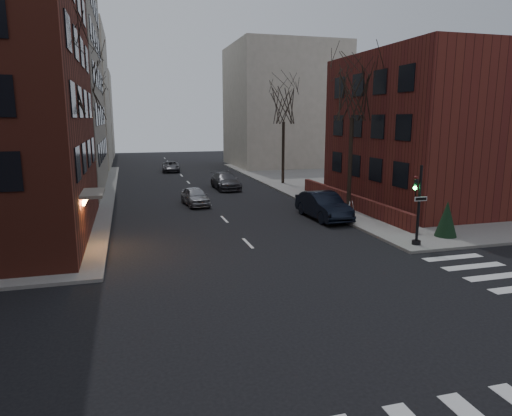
# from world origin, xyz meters

# --- Properties ---
(ground) EXTENTS (160.00, 160.00, 0.00)m
(ground) POSITION_xyz_m (0.00, 0.00, 0.00)
(ground) COLOR black
(ground) RESTS_ON ground
(sidewalk_far_right) EXTENTS (44.00, 44.00, 0.15)m
(sidewalk_far_right) POSITION_xyz_m (29.00, 30.00, 0.07)
(sidewalk_far_right) COLOR gray
(sidewalk_far_right) RESTS_ON ground
(building_right_brick) EXTENTS (12.00, 14.00, 11.00)m
(building_right_brick) POSITION_xyz_m (16.50, 19.00, 5.50)
(building_right_brick) COLOR #592019
(building_right_brick) RESTS_ON ground
(low_wall_right) EXTENTS (0.35, 16.00, 1.00)m
(low_wall_right) POSITION_xyz_m (9.30, 19.00, 0.65)
(low_wall_right) COLOR #592019
(low_wall_right) RESTS_ON sidewalk_far_right
(building_distant_la) EXTENTS (14.00, 16.00, 18.00)m
(building_distant_la) POSITION_xyz_m (-15.00, 55.00, 9.00)
(building_distant_la) COLOR beige
(building_distant_la) RESTS_ON ground
(building_distant_ra) EXTENTS (14.00, 14.00, 16.00)m
(building_distant_ra) POSITION_xyz_m (15.00, 50.00, 8.00)
(building_distant_ra) COLOR beige
(building_distant_ra) RESTS_ON ground
(building_distant_lb) EXTENTS (10.00, 12.00, 14.00)m
(building_distant_lb) POSITION_xyz_m (-13.00, 72.00, 7.00)
(building_distant_lb) COLOR beige
(building_distant_lb) RESTS_ON ground
(traffic_signal) EXTENTS (0.76, 0.44, 4.00)m
(traffic_signal) POSITION_xyz_m (7.94, 8.99, 1.91)
(traffic_signal) COLOR black
(traffic_signal) RESTS_ON sidewalk_far_right
(tree_left_a) EXTENTS (4.18, 4.18, 10.26)m
(tree_left_a) POSITION_xyz_m (-8.80, 14.00, 8.47)
(tree_left_a) COLOR #2D231C
(tree_left_a) RESTS_ON sidewalk_far_left
(tree_left_b) EXTENTS (4.40, 4.40, 10.80)m
(tree_left_b) POSITION_xyz_m (-8.80, 26.00, 8.91)
(tree_left_b) COLOR #2D231C
(tree_left_b) RESTS_ON sidewalk_far_left
(tree_left_c) EXTENTS (3.96, 3.96, 9.72)m
(tree_left_c) POSITION_xyz_m (-8.80, 40.00, 8.03)
(tree_left_c) COLOR #2D231C
(tree_left_c) RESTS_ON sidewalk_far_left
(tree_right_a) EXTENTS (3.96, 3.96, 9.72)m
(tree_right_a) POSITION_xyz_m (8.80, 18.00, 8.03)
(tree_right_a) COLOR #2D231C
(tree_right_a) RESTS_ON sidewalk_far_right
(tree_right_b) EXTENTS (3.74, 3.74, 9.18)m
(tree_right_b) POSITION_xyz_m (8.80, 32.00, 7.59)
(tree_right_b) COLOR #2D231C
(tree_right_b) RESTS_ON sidewalk_far_right
(streetlamp_near) EXTENTS (0.36, 0.36, 6.28)m
(streetlamp_near) POSITION_xyz_m (-8.20, 22.00, 4.24)
(streetlamp_near) COLOR black
(streetlamp_near) RESTS_ON sidewalk_far_left
(streetlamp_far) EXTENTS (0.36, 0.36, 6.28)m
(streetlamp_far) POSITION_xyz_m (-8.20, 42.00, 4.24)
(streetlamp_far) COLOR black
(streetlamp_far) RESTS_ON sidewalk_far_left
(parked_sedan) EXTENTS (2.02, 5.29, 1.72)m
(parked_sedan) POSITION_xyz_m (6.20, 16.43, 0.86)
(parked_sedan) COLOR black
(parked_sedan) RESTS_ON ground
(car_lane_silver) EXTENTS (2.01, 4.09, 1.34)m
(car_lane_silver) POSITION_xyz_m (-1.10, 23.41, 0.67)
(car_lane_silver) COLOR #99999E
(car_lane_silver) RESTS_ON ground
(car_lane_gray) EXTENTS (2.21, 5.20, 1.50)m
(car_lane_gray) POSITION_xyz_m (2.76, 30.67, 0.75)
(car_lane_gray) COLOR #3D3D42
(car_lane_gray) RESTS_ON ground
(car_lane_far) EXTENTS (2.38, 4.63, 1.25)m
(car_lane_far) POSITION_xyz_m (-0.80, 46.21, 0.63)
(car_lane_far) COLOR #444449
(car_lane_far) RESTS_ON ground
(sandwich_board) EXTENTS (0.64, 0.72, 0.96)m
(sandwich_board) POSITION_xyz_m (7.98, 16.06, 0.63)
(sandwich_board) COLOR silver
(sandwich_board) RESTS_ON sidewalk_far_right
(evergreen_shrub) EXTENTS (1.40, 1.40, 1.93)m
(evergreen_shrub) POSITION_xyz_m (10.50, 9.99, 1.11)
(evergreen_shrub) COLOR black
(evergreen_shrub) RESTS_ON sidewalk_far_right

